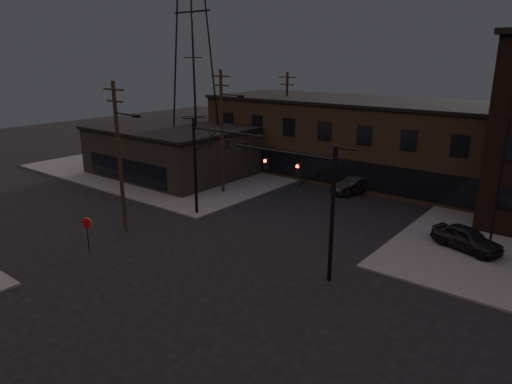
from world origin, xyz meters
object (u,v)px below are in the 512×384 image
Objects in this scene: traffic_signal_near at (315,196)px; parked_car_lot_a at (467,238)px; stop_sign at (87,227)px; traffic_signal_far at (206,157)px; car_crossing at (355,185)px.

parked_car_lot_a is (6.26, 9.32, -3.99)m from traffic_signal_near.
parked_car_lot_a is (19.62, 15.80, -0.90)m from stop_sign.
stop_sign reaches higher than parked_car_lot_a.
traffic_signal_far is 10.55m from stop_sign.
parked_car_lot_a reaches higher than car_crossing.
traffic_signal_near is 15.17m from stop_sign.
stop_sign is 24.88m from car_crossing.
parked_car_lot_a is at bearing 17.61° from traffic_signal_far.
parked_car_lot_a is at bearing 56.10° from traffic_signal_near.
parked_car_lot_a is at bearing -12.67° from car_crossing.
stop_sign is at bearing -154.10° from traffic_signal_near.
traffic_signal_far is at bearing 163.83° from traffic_signal_near.
traffic_signal_near is at bearing -16.17° from traffic_signal_far.
stop_sign is at bearing 147.60° from parked_car_lot_a.
traffic_signal_near and traffic_signal_far have the same top height.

